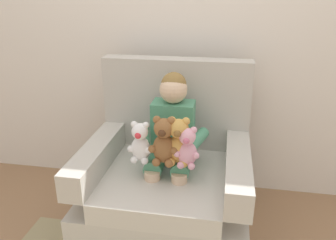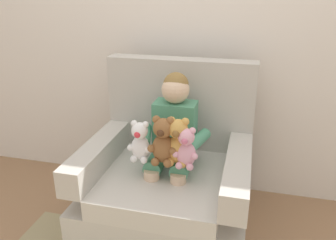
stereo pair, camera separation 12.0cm
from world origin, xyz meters
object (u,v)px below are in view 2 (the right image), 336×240
plush_white (140,142)px  plush_pink (186,149)px  plush_brown (163,142)px  seated_child (173,134)px  armchair (169,181)px  plush_honey (178,143)px

plush_white → plush_pink: bearing=-18.3°
plush_brown → plush_white: size_ratio=1.17×
plush_brown → plush_pink: plush_brown is taller
plush_brown → plush_white: (-0.14, 0.00, -0.02)m
seated_child → plush_pink: bearing=-62.7°
seated_child → plush_white: size_ratio=3.37×
seated_child → plush_pink: (0.12, -0.19, 0.01)m
seated_child → plush_brown: bearing=-98.3°
seated_child → armchair: bearing=-145.0°
plush_brown → plush_pink: size_ratio=1.19×
plush_brown → plush_pink: 0.14m
plush_white → plush_honey: bearing=-12.6°
armchair → plush_pink: armchair is taller
seated_child → plush_honey: seated_child is taller
plush_pink → armchair: bearing=122.8°
plush_brown → plush_honey: 0.08m
seated_child → plush_honey: bearing=-72.2°
armchair → seated_child: 0.33m
armchair → plush_brown: (0.01, -0.17, 0.36)m
armchair → plush_pink: 0.41m
plush_pink → plush_white: bearing=172.0°
plush_pink → plush_brown: bearing=170.4°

